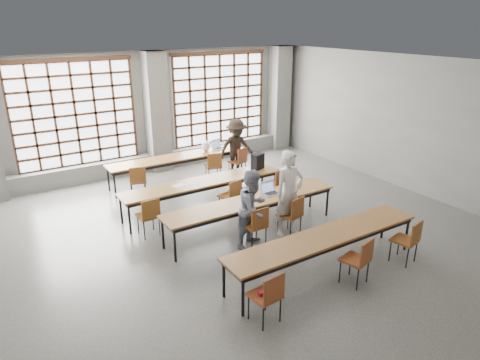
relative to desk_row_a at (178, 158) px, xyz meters
name	(u,v)px	position (x,y,z in m)	size (l,w,h in m)	color
floor	(256,237)	(-0.05, -3.96, -0.66)	(11.00, 11.00, 0.00)	#4B4B48
ceiling	(258,67)	(-0.05, -3.96, 2.84)	(11.00, 11.00, 0.00)	silver
wall_back	(153,111)	(-0.05, 1.54, 1.09)	(10.00, 10.00, 0.00)	#62625F
wall_right	(418,126)	(4.95, -3.96, 1.09)	(11.00, 11.00, 0.00)	#62625F
column_mid	(157,113)	(-0.05, 1.26, 1.09)	(0.60, 0.55, 3.50)	#5D5D5A
column_right	(279,98)	(4.45, 1.26, 1.09)	(0.60, 0.55, 3.50)	#5D5D5A
window_left	(75,115)	(-2.30, 1.47, 1.24)	(3.32, 0.12, 3.00)	white
window_right	(220,99)	(2.20, 1.47, 1.24)	(3.32, 0.12, 3.00)	white
sill_ledge	(159,160)	(-0.05, 1.34, -0.41)	(9.80, 0.35, 0.50)	#5D5D5A
desk_row_a	(178,158)	(0.00, 0.00, 0.00)	(4.00, 0.70, 0.73)	brown
desk_row_b	(203,184)	(-0.33, -2.12, 0.00)	(4.00, 0.70, 0.73)	brown
desk_row_c	(252,203)	(0.02, -3.67, 0.00)	(4.00, 0.70, 0.73)	brown
desk_row_d	(325,239)	(0.24, -5.69, 0.00)	(4.00, 0.70, 0.73)	brown
chair_back_left	(138,179)	(-1.42, -0.63, -0.13)	(0.51, 0.51, 0.88)	brown
chair_back_mid	(214,164)	(0.78, -0.63, -0.13)	(0.51, 0.51, 0.88)	brown
chair_back_right	(239,159)	(1.62, -0.63, -0.13)	(0.53, 0.53, 0.88)	maroon
chair_mid_left	(149,213)	(-1.93, -2.75, -0.13)	(0.43, 0.44, 0.88)	brown
chair_mid_centre	(232,194)	(0.09, -2.74, -0.13)	(0.51, 0.51, 0.88)	brown
chair_mid_right	(279,182)	(1.47, -2.75, -0.13)	(0.45, 0.45, 0.88)	brown
chair_front_left	(257,223)	(-0.28, -4.30, -0.13)	(0.43, 0.43, 0.88)	maroon
chair_front_right	(293,212)	(0.64, -4.30, -0.13)	(0.50, 0.50, 0.88)	brown
chair_near_left	(268,293)	(-1.45, -6.32, -0.13)	(0.46, 0.46, 0.88)	brown
chair_near_mid	(360,257)	(0.46, -6.32, -0.13)	(0.51, 0.51, 0.88)	brown
chair_near_right	(409,238)	(1.76, -6.32, -0.13)	(0.50, 0.50, 0.88)	brown
student_male	(289,194)	(0.62, -4.17, 0.25)	(0.67, 0.44, 1.84)	silver
student_female	(253,208)	(-0.28, -4.17, 0.14)	(0.78, 0.61, 1.60)	#171F46
student_back	(236,148)	(1.60, -0.50, 0.18)	(1.09, 0.62, 1.68)	black
laptop_front	(270,190)	(0.57, -3.56, 0.13)	(0.37, 0.31, 0.26)	#A9AAAE
laptop_back	(218,146)	(1.33, 0.11, 0.13)	(0.43, 0.40, 0.26)	silver
mouse	(288,190)	(0.97, -3.69, 0.08)	(0.10, 0.06, 0.04)	white
green_box	(248,197)	(-0.03, -3.59, 0.11)	(0.25, 0.09, 0.09)	#2E8C32
phone	(261,199)	(0.20, -3.77, 0.07)	(0.13, 0.06, 0.01)	black
paper_sheet_a	(179,185)	(-0.93, -2.07, 0.07)	(0.30, 0.21, 0.00)	silver
paper_sheet_b	(193,184)	(-0.63, -2.17, 0.07)	(0.30, 0.21, 0.00)	silver
paper_sheet_c	(207,180)	(-0.23, -2.12, 0.07)	(0.30, 0.21, 0.00)	white
backpack	(258,161)	(1.27, -2.07, 0.27)	(0.32, 0.20, 0.40)	black
plastic_bag	(206,146)	(0.90, 0.05, 0.21)	(0.26, 0.21, 0.29)	white
red_pouch	(265,293)	(-1.46, -6.24, -0.16)	(0.20, 0.08, 0.06)	maroon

